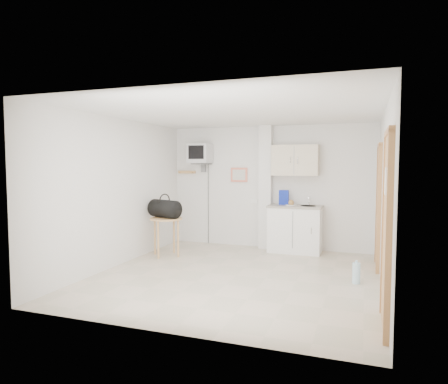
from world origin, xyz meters
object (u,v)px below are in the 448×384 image
(round_table, at_px, (166,223))
(duffel_bag, at_px, (165,209))
(crt_television, at_px, (200,154))
(water_bottle, at_px, (356,273))

(round_table, height_order, duffel_bag, duffel_bag)
(crt_television, bearing_deg, water_bottle, -29.68)
(duffel_bag, height_order, water_bottle, duffel_bag)
(round_table, bearing_deg, water_bottle, -10.88)
(round_table, distance_m, duffel_bag, 0.28)
(crt_television, distance_m, water_bottle, 4.10)
(duffel_bag, bearing_deg, water_bottle, 10.52)
(crt_television, xyz_separation_m, duffel_bag, (-0.24, -1.15, -1.05))
(water_bottle, bearing_deg, round_table, 169.12)
(duffel_bag, relative_size, water_bottle, 2.04)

